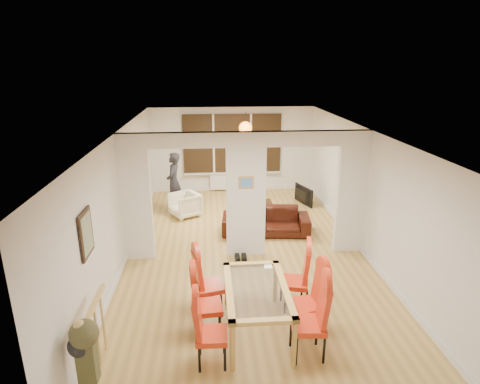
{
  "coord_description": "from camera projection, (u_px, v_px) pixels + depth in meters",
  "views": [
    {
      "loc": [
        -0.74,
        -7.69,
        3.88
      ],
      "look_at": [
        -0.07,
        0.6,
        1.18
      ],
      "focal_mm": 30.0,
      "sensor_mm": 36.0,
      "label": 1
    }
  ],
  "objects": [
    {
      "name": "floor",
      "position": [
        246.0,
        253.0,
        8.55
      ],
      "size": [
        5.0,
        9.0,
        0.01
      ],
      "primitive_type": "cube",
      "color": "tan",
      "rests_on": "ground"
    },
    {
      "name": "room_walls",
      "position": [
        246.0,
        195.0,
        8.15
      ],
      "size": [
        5.0,
        9.0,
        2.6
      ],
      "primitive_type": null,
      "color": "silver",
      "rests_on": "floor"
    },
    {
      "name": "divider_wall",
      "position": [
        246.0,
        195.0,
        8.15
      ],
      "size": [
        5.0,
        0.18,
        2.6
      ],
      "primitive_type": "cube",
      "color": "white",
      "rests_on": "floor"
    },
    {
      "name": "bay_window_blinds",
      "position": [
        232.0,
        144.0,
        12.29
      ],
      "size": [
        3.0,
        0.08,
        1.8
      ],
      "primitive_type": "cube",
      "color": "black",
      "rests_on": "room_walls"
    },
    {
      "name": "radiator",
      "position": [
        233.0,
        181.0,
        12.63
      ],
      "size": [
        1.4,
        0.08,
        0.5
      ],
      "primitive_type": "cube",
      "color": "white",
      "rests_on": "floor"
    },
    {
      "name": "pendant_light",
      "position": [
        246.0,
        128.0,
        11.04
      ],
      "size": [
        0.36,
        0.36,
        0.36
      ],
      "primitive_type": "sphere",
      "color": "orange",
      "rests_on": "room_walls"
    },
    {
      "name": "stair_newel",
      "position": [
        96.0,
        333.0,
        5.17
      ],
      "size": [
        0.4,
        1.2,
        1.1
      ],
      "primitive_type": null,
      "color": "tan",
      "rests_on": "floor"
    },
    {
      "name": "wall_poster",
      "position": [
        86.0,
        234.0,
        5.59
      ],
      "size": [
        0.04,
        0.52,
        0.67
      ],
      "primitive_type": "cube",
      "color": "gray",
      "rests_on": "room_walls"
    },
    {
      "name": "pillar_photo",
      "position": [
        246.0,
        183.0,
        7.96
      ],
      "size": [
        0.3,
        0.03,
        0.25
      ],
      "primitive_type": "cube",
      "color": "#4C8CD8",
      "rests_on": "divider_wall"
    },
    {
      "name": "dining_table",
      "position": [
        257.0,
        310.0,
        5.93
      ],
      "size": [
        0.91,
        1.62,
        0.76
      ],
      "primitive_type": null,
      "color": "#B99144",
      "rests_on": "floor"
    },
    {
      "name": "dining_chair_la",
      "position": [
        212.0,
        330.0,
        5.27
      ],
      "size": [
        0.42,
        0.42,
        1.03
      ],
      "primitive_type": null,
      "rotation": [
        0.0,
        0.0,
        -0.03
      ],
      "color": "red",
      "rests_on": "floor"
    },
    {
      "name": "dining_chair_lb",
      "position": [
        208.0,
        302.0,
        5.87
      ],
      "size": [
        0.46,
        0.46,
        1.05
      ],
      "primitive_type": null,
      "rotation": [
        0.0,
        0.0,
        0.09
      ],
      "color": "red",
      "rests_on": "floor"
    },
    {
      "name": "dining_chair_lc",
      "position": [
        210.0,
        282.0,
        6.39
      ],
      "size": [
        0.52,
        0.52,
        1.07
      ],
      "primitive_type": null,
      "rotation": [
        0.0,
        0.0,
        0.25
      ],
      "color": "red",
      "rests_on": "floor"
    },
    {
      "name": "dining_chair_ra",
      "position": [
        308.0,
        319.0,
        5.41
      ],
      "size": [
        0.5,
        0.5,
        1.14
      ],
      "primitive_type": null,
      "rotation": [
        0.0,
        0.0,
        -0.1
      ],
      "color": "red",
      "rests_on": "floor"
    },
    {
      "name": "dining_chair_rb",
      "position": [
        308.0,
        300.0,
        5.9
      ],
      "size": [
        0.49,
        0.49,
        1.07
      ],
      "primitive_type": null,
      "rotation": [
        0.0,
        0.0,
        0.16
      ],
      "color": "red",
      "rests_on": "floor"
    },
    {
      "name": "dining_chair_rc",
      "position": [
        294.0,
        278.0,
        6.5
      ],
      "size": [
        0.52,
        0.52,
        1.09
      ],
      "primitive_type": null,
      "rotation": [
        0.0,
        0.0,
        -0.23
      ],
      "color": "red",
      "rests_on": "floor"
    },
    {
      "name": "sofa",
      "position": [
        266.0,
        221.0,
        9.49
      ],
      "size": [
        2.12,
        1.01,
        0.6
      ],
      "primitive_type": "imported",
      "rotation": [
        0.0,
        0.0,
        -0.1
      ],
      "color": "black",
      "rests_on": "floor"
    },
    {
      "name": "armchair",
      "position": [
        185.0,
        205.0,
        10.52
      ],
      "size": [
        0.93,
        0.94,
        0.63
      ],
      "primitive_type": "imported",
      "rotation": [
        0.0,
        0.0,
        -1.03
      ],
      "color": "#F2EACD",
      "rests_on": "floor"
    },
    {
      "name": "person",
      "position": [
        174.0,
        182.0,
        10.81
      ],
      "size": [
        0.64,
        0.48,
        1.6
      ],
      "primitive_type": "imported",
      "rotation": [
        0.0,
        0.0,
        -1.75
      ],
      "color": "black",
      "rests_on": "floor"
    },
    {
      "name": "television",
      "position": [
        301.0,
        195.0,
        11.43
      ],
      "size": [
        0.89,
        0.4,
        0.52
      ],
      "primitive_type": "imported",
      "rotation": [
        0.0,
        0.0,
        1.89
      ],
      "color": "black",
      "rests_on": "floor"
    },
    {
      "name": "coffee_table",
      "position": [
        256.0,
        205.0,
        11.12
      ],
      "size": [
        0.96,
        0.65,
        0.2
      ],
      "primitive_type": null,
      "rotation": [
        0.0,
        0.0,
        -0.25
      ],
      "color": "#362412",
      "rests_on": "floor"
    },
    {
      "name": "bottle",
      "position": [
        259.0,
        198.0,
        10.99
      ],
      "size": [
        0.07,
        0.07,
        0.27
      ],
      "primitive_type": "cylinder",
      "color": "#143F19",
      "rests_on": "coffee_table"
    },
    {
      "name": "bowl",
      "position": [
        248.0,
        200.0,
        11.15
      ],
      "size": [
        0.2,
        0.2,
        0.05
      ],
      "primitive_type": "imported",
      "color": "#362412",
      "rests_on": "coffee_table"
    },
    {
      "name": "shoes",
      "position": [
        241.0,
        258.0,
        8.23
      ],
      "size": [
        0.24,
        0.26,
        0.1
      ],
      "primitive_type": null,
      "color": "black",
      "rests_on": "floor"
    }
  ]
}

